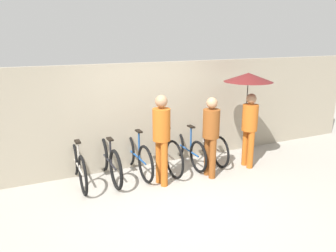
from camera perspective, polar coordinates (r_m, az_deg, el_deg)
name	(u,v)px	position (r m, az deg, el deg)	size (l,w,h in m)	color
ground_plane	(182,201)	(5.63, 2.41, -12.97)	(30.00, 30.00, 0.00)	#9E998E
back_wall	(143,115)	(6.80, -4.46, 1.84)	(11.39, 0.12, 2.16)	gray
parked_bicycle_0	(78,165)	(6.32, -15.41, -6.51)	(0.44, 1.67, 1.06)	black
parked_bicycle_1	(109,160)	(6.39, -10.29, -5.85)	(0.44, 1.70, 1.02)	black
parked_bicycle_2	(136,155)	(6.59, -5.57, -5.05)	(0.44, 1.69, 1.01)	black
parked_bicycle_3	(162,150)	(6.78, -0.99, -4.21)	(0.44, 1.83, 1.07)	black
parked_bicycle_4	(187,148)	(7.04, 3.27, -3.90)	(0.44, 1.64, 0.96)	black
parked_bicycle_5	(209,144)	(7.34, 7.12, -3.09)	(0.44, 1.67, 1.10)	black
pedestrian_leading	(161,133)	(5.87, -1.14, -1.29)	(0.32, 0.32, 1.69)	#B25619
pedestrian_center	(211,132)	(6.28, 7.49, -0.98)	(0.32, 0.32, 1.58)	brown
pedestrian_trailing	(249,94)	(6.86, 13.89, 5.46)	(0.99, 0.99, 1.96)	#B25619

